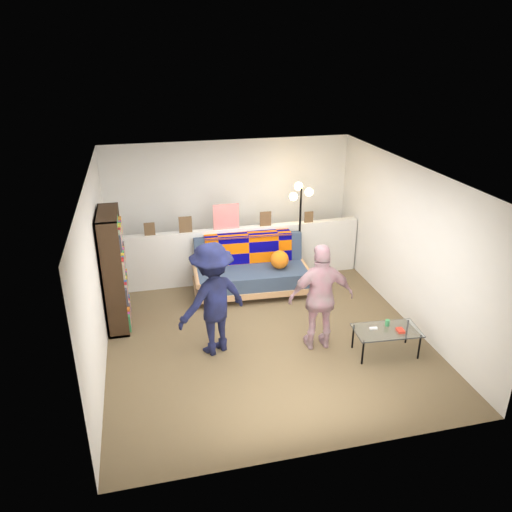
# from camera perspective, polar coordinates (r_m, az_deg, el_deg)

# --- Properties ---
(ground) EXTENTS (5.00, 5.00, 0.00)m
(ground) POSITION_cam_1_polar(r_m,az_deg,el_deg) (7.57, 0.71, -8.49)
(ground) COLOR brown
(ground) RESTS_ON ground
(room_shell) EXTENTS (4.60, 5.05, 2.45)m
(room_shell) POSITION_cam_1_polar(r_m,az_deg,el_deg) (7.27, -0.13, 4.72)
(room_shell) COLOR silver
(room_shell) RESTS_ON ground
(half_wall_ledge) EXTENTS (4.45, 0.15, 1.00)m
(half_wall_ledge) POSITION_cam_1_polar(r_m,az_deg,el_deg) (8.90, -2.09, 0.23)
(half_wall_ledge) COLOR silver
(half_wall_ledge) RESTS_ON ground
(ledge_decor) EXTENTS (2.97, 0.02, 0.45)m
(ledge_decor) POSITION_cam_1_polar(r_m,az_deg,el_deg) (8.60, -3.61, 4.19)
(ledge_decor) COLOR brown
(ledge_decor) RESTS_ON half_wall_ledge
(futon_sofa) EXTENTS (2.01, 1.04, 0.84)m
(futon_sofa) POSITION_cam_1_polar(r_m,az_deg,el_deg) (8.51, -0.44, -1.67)
(futon_sofa) COLOR tan
(futon_sofa) RESTS_ON ground
(bookshelf) EXTENTS (0.30, 0.90, 1.79)m
(bookshelf) POSITION_cam_1_polar(r_m,az_deg,el_deg) (7.66, -15.92, -1.97)
(bookshelf) COLOR black
(bookshelf) RESTS_ON ground
(coffee_table) EXTENTS (0.92, 0.56, 0.46)m
(coffee_table) POSITION_cam_1_polar(r_m,az_deg,el_deg) (7.12, 14.76, -8.32)
(coffee_table) COLOR black
(coffee_table) RESTS_ON ground
(floor_lamp) EXTENTS (0.41, 0.33, 1.77)m
(floor_lamp) POSITION_cam_1_polar(r_m,az_deg,el_deg) (8.74, 5.04, 4.99)
(floor_lamp) COLOR black
(floor_lamp) RESTS_ON ground
(person_left) EXTENTS (1.19, 0.99, 1.61)m
(person_left) POSITION_cam_1_polar(r_m,az_deg,el_deg) (6.76, -4.98, -4.93)
(person_left) COLOR black
(person_left) RESTS_ON ground
(person_right) EXTENTS (0.93, 0.44, 1.55)m
(person_right) POSITION_cam_1_polar(r_m,az_deg,el_deg) (6.89, 7.45, -4.73)
(person_right) COLOR pink
(person_right) RESTS_ON ground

